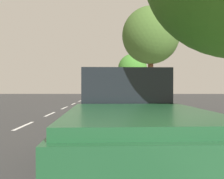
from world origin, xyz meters
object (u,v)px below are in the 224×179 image
(cyclist_with_backpack, at_px, (123,92))
(parked_sedan_white_second, at_px, (118,104))
(parked_suv_tan_mid, at_px, (115,94))
(pedestrian_on_phone, at_px, (145,91))
(street_tree_far_end, at_px, (132,69))
(parked_pickup_green_nearest, at_px, (128,124))
(bicycle_at_curb, at_px, (121,98))
(street_tree_mid_block, at_px, (151,36))
(parked_sedan_silver_far, at_px, (113,93))

(cyclist_with_backpack, bearing_deg, parked_sedan_white_second, -93.19)
(parked_sedan_white_second, relative_size, parked_suv_tan_mid, 0.95)
(pedestrian_on_phone, bearing_deg, parked_sedan_white_second, -101.94)
(street_tree_far_end, bearing_deg, parked_pickup_green_nearest, -94.51)
(pedestrian_on_phone, bearing_deg, parked_suv_tan_mid, -111.56)
(parked_pickup_green_nearest, relative_size, cyclist_with_backpack, 3.31)
(parked_pickup_green_nearest, distance_m, cyclist_with_backpack, 20.82)
(bicycle_at_curb, xyz_separation_m, street_tree_mid_block, (1.53, -10.50, 4.28))
(parked_pickup_green_nearest, relative_size, parked_suv_tan_mid, 1.14)
(parked_suv_tan_mid, distance_m, cyclist_with_backpack, 7.25)
(bicycle_at_curb, height_order, cyclist_with_backpack, cyclist_with_backpack)
(parked_suv_tan_mid, height_order, pedestrian_on_phone, parked_suv_tan_mid)
(parked_sedan_white_second, bearing_deg, street_tree_far_end, 83.53)
(street_tree_mid_block, bearing_deg, cyclist_with_backpack, 97.40)
(parked_sedan_silver_far, bearing_deg, cyclist_with_backpack, -78.50)
(parked_pickup_green_nearest, distance_m, parked_sedan_white_second, 7.08)
(parked_pickup_green_nearest, distance_m, street_tree_mid_block, 11.57)
(cyclist_with_backpack, bearing_deg, street_tree_far_end, 73.97)
(street_tree_far_end, bearing_deg, bicycle_at_curb, -110.45)
(cyclist_with_backpack, height_order, street_tree_far_end, street_tree_far_end)
(parked_suv_tan_mid, distance_m, pedestrian_on_phone, 8.50)
(parked_sedan_white_second, height_order, parked_sedan_silver_far, same)
(cyclist_with_backpack, xyz_separation_m, street_tree_far_end, (1.31, 4.55, 2.66))
(parked_pickup_green_nearest, bearing_deg, parked_sedan_silver_far, 90.62)
(cyclist_with_backpack, distance_m, street_tree_far_end, 5.43)
(parked_pickup_green_nearest, height_order, street_tree_mid_block, street_tree_mid_block)
(parked_sedan_white_second, xyz_separation_m, cyclist_with_backpack, (0.77, 13.74, 0.23))
(street_tree_mid_block, distance_m, pedestrian_on_phone, 11.38)
(street_tree_far_end, bearing_deg, cyclist_with_backpack, -106.03)
(parked_pickup_green_nearest, height_order, street_tree_far_end, street_tree_far_end)
(cyclist_with_backpack, bearing_deg, bicycle_at_curb, 117.11)
(parked_suv_tan_mid, bearing_deg, bicycle_at_curb, 85.44)
(parked_sedan_silver_far, bearing_deg, pedestrian_on_phone, -51.35)
(parked_sedan_silver_far, height_order, bicycle_at_curb, parked_sedan_silver_far)
(parked_pickup_green_nearest, relative_size, street_tree_mid_block, 0.86)
(street_tree_far_end, bearing_deg, parked_sedan_white_second, -96.47)
(pedestrian_on_phone, bearing_deg, street_tree_far_end, 104.28)
(parked_sedan_white_second, relative_size, parked_sedan_silver_far, 1.01)
(parked_suv_tan_mid, bearing_deg, parked_sedan_white_second, -89.40)
(parked_suv_tan_mid, distance_m, bicycle_at_curb, 7.69)
(parked_pickup_green_nearest, xyz_separation_m, cyclist_with_backpack, (0.69, 20.81, 0.08))
(parked_sedan_white_second, xyz_separation_m, parked_sedan_silver_far, (-0.21, 18.51, 0.00))
(parked_sedan_white_second, distance_m, cyclist_with_backpack, 13.76)
(parked_sedan_white_second, relative_size, street_tree_mid_block, 0.72)
(bicycle_at_curb, distance_m, street_tree_far_end, 5.47)
(parked_sedan_white_second, height_order, bicycle_at_curb, parked_sedan_white_second)
(parked_pickup_green_nearest, height_order, parked_sedan_white_second, parked_pickup_green_nearest)
(parked_suv_tan_mid, bearing_deg, cyclist_with_backpack, 83.39)
(cyclist_with_backpack, height_order, street_tree_mid_block, street_tree_mid_block)
(parked_sedan_white_second, distance_m, bicycle_at_curb, 14.19)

